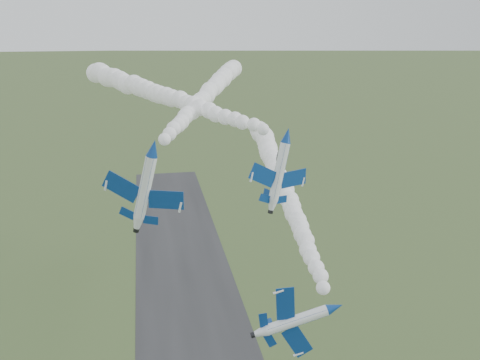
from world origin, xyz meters
name	(u,v)px	position (x,y,z in m)	size (l,w,h in m)	color
jet_lead	(335,308)	(12.76, -1.90, 29.79)	(3.88, 11.35, 8.98)	white
smoke_trail_jet_lead	(282,183)	(16.55, 37.53, 32.69)	(4.55, 73.66, 4.55)	white
jet_pair_left	(153,148)	(-7.01, 15.42, 45.61)	(11.20, 13.39, 4.12)	white
smoke_trail_jet_pair_left	(209,93)	(5.25, 53.35, 47.48)	(4.42, 72.02, 4.42)	white
jet_pair_right	(288,135)	(11.44, 15.97, 46.48)	(9.96, 11.72, 3.70)	white
smoke_trail_jet_pair_right	(157,93)	(-5.07, 52.63, 47.70)	(4.73, 74.18, 4.73)	white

